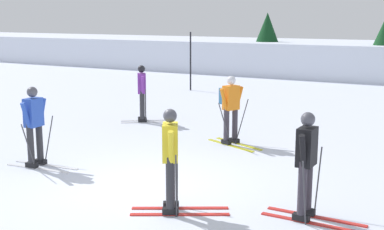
{
  "coord_description": "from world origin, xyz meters",
  "views": [
    {
      "loc": [
        5.38,
        -7.73,
        3.14
      ],
      "look_at": [
        -0.36,
        2.55,
        0.9
      ],
      "focal_mm": 48.61,
      "sensor_mm": 36.0,
      "label": 1
    }
  ],
  "objects_px": {
    "skier_black": "(307,163)",
    "skier_orange": "(230,106)",
    "conifer_far_left": "(383,44)",
    "conifer_far_right": "(267,36)",
    "skier_purple": "(142,92)",
    "trail_marker_pole": "(191,61)",
    "skier_yellow": "(171,158)",
    "skier_blue": "(34,124)"
  },
  "relations": [
    {
      "from": "skier_blue",
      "to": "skier_yellow",
      "type": "bearing_deg",
      "value": -12.18
    },
    {
      "from": "skier_blue",
      "to": "conifer_far_right",
      "type": "relative_size",
      "value": 0.51
    },
    {
      "from": "skier_purple",
      "to": "conifer_far_left",
      "type": "bearing_deg",
      "value": 72.06
    },
    {
      "from": "skier_blue",
      "to": "skier_black",
      "type": "xyz_separation_m",
      "value": [
        5.85,
        -0.06,
        0.0
      ]
    },
    {
      "from": "skier_purple",
      "to": "conifer_far_right",
      "type": "xyz_separation_m",
      "value": [
        -1.7,
        14.67,
        1.13
      ]
    },
    {
      "from": "conifer_far_left",
      "to": "skier_black",
      "type": "bearing_deg",
      "value": -83.89
    },
    {
      "from": "skier_yellow",
      "to": "skier_blue",
      "type": "bearing_deg",
      "value": 167.82
    },
    {
      "from": "skier_orange",
      "to": "skier_purple",
      "type": "bearing_deg",
      "value": 160.63
    },
    {
      "from": "skier_black",
      "to": "conifer_far_left",
      "type": "distance_m",
      "value": 19.3
    },
    {
      "from": "skier_yellow",
      "to": "conifer_far_right",
      "type": "distance_m",
      "value": 21.54
    },
    {
      "from": "skier_yellow",
      "to": "skier_black",
      "type": "xyz_separation_m",
      "value": [
        1.99,
        0.78,
        -0.0
      ]
    },
    {
      "from": "trail_marker_pole",
      "to": "conifer_far_right",
      "type": "relative_size",
      "value": 0.74
    },
    {
      "from": "skier_purple",
      "to": "skier_orange",
      "type": "bearing_deg",
      "value": -19.37
    },
    {
      "from": "skier_black",
      "to": "trail_marker_pole",
      "type": "height_order",
      "value": "trail_marker_pole"
    },
    {
      "from": "skier_orange",
      "to": "trail_marker_pole",
      "type": "relative_size",
      "value": 0.69
    },
    {
      "from": "skier_yellow",
      "to": "skier_purple",
      "type": "height_order",
      "value": "same"
    },
    {
      "from": "skier_yellow",
      "to": "skier_blue",
      "type": "height_order",
      "value": "same"
    },
    {
      "from": "skier_black",
      "to": "trail_marker_pole",
      "type": "distance_m",
      "value": 14.63
    },
    {
      "from": "skier_orange",
      "to": "skier_purple",
      "type": "distance_m",
      "value": 3.69
    },
    {
      "from": "conifer_far_left",
      "to": "conifer_far_right",
      "type": "bearing_deg",
      "value": 174.3
    },
    {
      "from": "skier_orange",
      "to": "conifer_far_left",
      "type": "relative_size",
      "value": 0.57
    },
    {
      "from": "conifer_far_right",
      "to": "skier_purple",
      "type": "bearing_deg",
      "value": -83.37
    },
    {
      "from": "skier_yellow",
      "to": "conifer_far_left",
      "type": "height_order",
      "value": "conifer_far_left"
    },
    {
      "from": "skier_purple",
      "to": "skier_blue",
      "type": "bearing_deg",
      "value": -81.56
    },
    {
      "from": "skier_blue",
      "to": "trail_marker_pole",
      "type": "height_order",
      "value": "trail_marker_pole"
    },
    {
      "from": "conifer_far_left",
      "to": "skier_blue",
      "type": "bearing_deg",
      "value": -101.24
    },
    {
      "from": "skier_yellow",
      "to": "skier_purple",
      "type": "distance_m",
      "value": 7.48
    },
    {
      "from": "skier_yellow",
      "to": "conifer_far_left",
      "type": "bearing_deg",
      "value": 90.19
    },
    {
      "from": "skier_black",
      "to": "skier_orange",
      "type": "bearing_deg",
      "value": 128.69
    },
    {
      "from": "skier_purple",
      "to": "conifer_far_left",
      "type": "xyz_separation_m",
      "value": [
        4.55,
        14.05,
        0.91
      ]
    },
    {
      "from": "skier_yellow",
      "to": "skier_purple",
      "type": "xyz_separation_m",
      "value": [
        -4.61,
        5.89,
        -0.0
      ]
    },
    {
      "from": "conifer_far_left",
      "to": "conifer_far_right",
      "type": "height_order",
      "value": "conifer_far_right"
    },
    {
      "from": "skier_orange",
      "to": "conifer_far_right",
      "type": "relative_size",
      "value": 0.51
    },
    {
      "from": "skier_blue",
      "to": "conifer_far_left",
      "type": "bearing_deg",
      "value": 78.76
    },
    {
      "from": "skier_orange",
      "to": "trail_marker_pole",
      "type": "xyz_separation_m",
      "value": [
        -5.56,
        7.89,
        0.29
      ]
    },
    {
      "from": "skier_black",
      "to": "skier_yellow",
      "type": "bearing_deg",
      "value": -158.68
    },
    {
      "from": "skier_orange",
      "to": "trail_marker_pole",
      "type": "bearing_deg",
      "value": 125.19
    },
    {
      "from": "skier_purple",
      "to": "skier_black",
      "type": "bearing_deg",
      "value": -37.78
    },
    {
      "from": "conifer_far_left",
      "to": "conifer_far_right",
      "type": "relative_size",
      "value": 0.9
    },
    {
      "from": "skier_yellow",
      "to": "skier_purple",
      "type": "bearing_deg",
      "value": 128.07
    },
    {
      "from": "skier_black",
      "to": "conifer_far_left",
      "type": "height_order",
      "value": "conifer_far_left"
    },
    {
      "from": "skier_yellow",
      "to": "conifer_far_right",
      "type": "height_order",
      "value": "conifer_far_right"
    }
  ]
}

